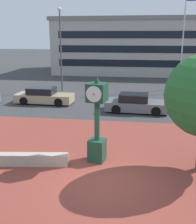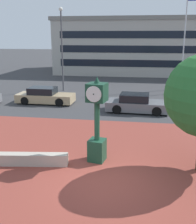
{
  "view_description": "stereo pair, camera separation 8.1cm",
  "coord_description": "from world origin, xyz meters",
  "px_view_note": "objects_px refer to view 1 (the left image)",
  "views": [
    {
      "loc": [
        1.05,
        -9.2,
        5.24
      ],
      "look_at": [
        -0.57,
        1.97,
        2.12
      ],
      "focal_mm": 44.49,
      "sensor_mm": 36.0,
      "label": 1
    },
    {
      "loc": [
        1.13,
        -9.19,
        5.24
      ],
      "look_at": [
        -0.57,
        1.97,
        2.12
      ],
      "focal_mm": 44.49,
      "sensor_mm": 36.0,
      "label": 2
    }
  ],
  "objects_px": {
    "car_street_far": "(136,104)",
    "street_lamp_post": "(61,42)",
    "civic_building": "(141,45)",
    "car_street_near": "(44,96)",
    "flagpole_primary": "(185,33)",
    "street_clock": "(97,121)"
  },
  "relations": [
    {
      "from": "car_street_far",
      "to": "street_lamp_post",
      "type": "xyz_separation_m",
      "value": [
        -7.26,
        6.78,
        4.08
      ]
    },
    {
      "from": "civic_building",
      "to": "street_lamp_post",
      "type": "relative_size",
      "value": 3.16
    },
    {
      "from": "car_street_near",
      "to": "flagpole_primary",
      "type": "xyz_separation_m",
      "value": [
        11.69,
        8.02,
        4.93
      ]
    },
    {
      "from": "flagpole_primary",
      "to": "civic_building",
      "type": "xyz_separation_m",
      "value": [
        -3.99,
        13.68,
        -1.67
      ]
    },
    {
      "from": "car_street_near",
      "to": "street_lamp_post",
      "type": "relative_size",
      "value": 0.59
    },
    {
      "from": "civic_building",
      "to": "street_lamp_post",
      "type": "height_order",
      "value": "street_lamp_post"
    },
    {
      "from": "street_clock",
      "to": "car_street_far",
      "type": "bearing_deg",
      "value": 90.28
    },
    {
      "from": "flagpole_primary",
      "to": "civic_building",
      "type": "height_order",
      "value": "flagpole_primary"
    },
    {
      "from": "car_street_near",
      "to": "civic_building",
      "type": "relative_size",
      "value": 0.19
    },
    {
      "from": "flagpole_primary",
      "to": "street_lamp_post",
      "type": "height_order",
      "value": "flagpole_primary"
    },
    {
      "from": "street_clock",
      "to": "car_street_far",
      "type": "xyz_separation_m",
      "value": [
        1.54,
        8.36,
        -1.23
      ]
    },
    {
      "from": "civic_building",
      "to": "street_lamp_post",
      "type": "xyz_separation_m",
      "value": [
        -7.66,
        -16.4,
        0.82
      ]
    },
    {
      "from": "car_street_far",
      "to": "civic_building",
      "type": "height_order",
      "value": "civic_building"
    },
    {
      "from": "car_street_far",
      "to": "civic_building",
      "type": "xyz_separation_m",
      "value": [
        0.4,
        23.18,
        3.26
      ]
    },
    {
      "from": "civic_building",
      "to": "street_clock",
      "type": "bearing_deg",
      "value": -93.53
    },
    {
      "from": "flagpole_primary",
      "to": "street_lamp_post",
      "type": "xyz_separation_m",
      "value": [
        -11.65,
        -2.72,
        -0.85
      ]
    },
    {
      "from": "civic_building",
      "to": "flagpole_primary",
      "type": "bearing_deg",
      "value": -73.74
    },
    {
      "from": "street_clock",
      "to": "car_street_near",
      "type": "relative_size",
      "value": 0.8
    },
    {
      "from": "street_clock",
      "to": "civic_building",
      "type": "height_order",
      "value": "civic_building"
    },
    {
      "from": "car_street_near",
      "to": "street_clock",
      "type": "bearing_deg",
      "value": 31.53
    },
    {
      "from": "car_street_near",
      "to": "flagpole_primary",
      "type": "relative_size",
      "value": 0.48
    },
    {
      "from": "car_street_far",
      "to": "street_lamp_post",
      "type": "relative_size",
      "value": 0.57
    }
  ]
}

